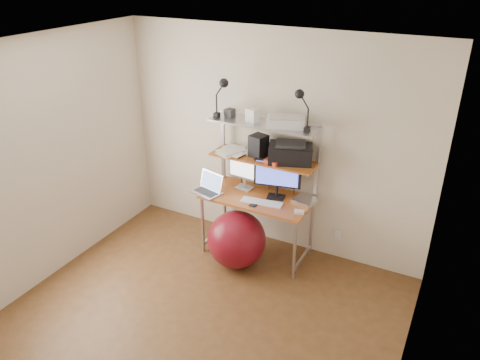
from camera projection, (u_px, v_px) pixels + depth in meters
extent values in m
plane|color=brown|center=(189.00, 332.00, 4.31)|extent=(3.60, 3.60, 0.00)
plane|color=white|center=(172.00, 58.00, 3.22)|extent=(3.60, 3.60, 0.00)
plane|color=beige|center=(272.00, 143.00, 5.20)|extent=(3.60, 0.00, 3.60)
plane|color=beige|center=(26.00, 172.00, 4.51)|extent=(0.00, 3.60, 3.60)
plane|color=beige|center=(414.00, 279.00, 3.02)|extent=(0.00, 3.60, 3.60)
cube|color=#AA5321|center=(257.00, 198.00, 5.15)|extent=(1.20, 0.60, 0.03)
cylinder|color=#AAA9AE|center=(203.00, 225.00, 5.33)|extent=(0.04, 0.04, 0.71)
cylinder|color=#AAA9AE|center=(225.00, 205.00, 5.75)|extent=(0.04, 0.04, 0.71)
cylinder|color=#AAA9AE|center=(295.00, 251.00, 4.87)|extent=(0.04, 0.04, 0.71)
cylinder|color=#AAA9AE|center=(311.00, 228.00, 5.28)|extent=(0.04, 0.04, 0.71)
cube|color=#AAA9AE|center=(223.00, 145.00, 5.40)|extent=(0.03, 0.04, 0.84)
cube|color=#AAA9AE|center=(317.00, 164.00, 4.93)|extent=(0.03, 0.04, 0.84)
cube|color=#AA5321|center=(263.00, 159.00, 5.07)|extent=(1.18, 0.34, 0.02)
cube|color=#AAA9AE|center=(264.00, 124.00, 4.89)|extent=(1.18, 0.34, 0.02)
cube|color=silver|center=(338.00, 235.00, 5.25)|extent=(0.08, 0.01, 0.12)
cube|color=#B5B6BA|center=(244.00, 188.00, 5.31)|extent=(0.20, 0.16, 0.01)
cylinder|color=#B5B6BA|center=(245.00, 182.00, 5.30)|extent=(0.03, 0.03, 0.10)
cube|color=#B5B6BA|center=(245.00, 166.00, 5.21)|extent=(0.42, 0.06, 0.31)
plane|color=white|center=(244.00, 166.00, 5.20)|extent=(0.37, 0.03, 0.37)
cube|color=black|center=(276.00, 197.00, 5.11)|extent=(0.21, 0.18, 0.01)
cylinder|color=black|center=(277.00, 191.00, 5.10)|extent=(0.03, 0.03, 0.11)
cube|color=black|center=(277.00, 174.00, 5.01)|extent=(0.51, 0.14, 0.31)
plane|color=#4357E5|center=(277.00, 174.00, 5.00)|extent=(0.45, 0.10, 0.46)
cube|color=silver|center=(206.00, 192.00, 5.21)|extent=(0.37, 0.30, 0.02)
cube|color=#2A2A2C|center=(206.00, 192.00, 5.20)|extent=(0.30, 0.20, 0.00)
cube|color=silver|center=(213.00, 180.00, 5.23)|extent=(0.33, 0.15, 0.21)
plane|color=#7A9BCC|center=(213.00, 180.00, 5.23)|extent=(0.30, 0.15, 0.28)
cube|color=silver|center=(262.00, 202.00, 5.00)|extent=(0.46, 0.18, 0.01)
cube|color=silver|center=(299.00, 212.00, 4.80)|extent=(0.11, 0.09, 0.03)
cube|color=silver|center=(305.00, 200.00, 5.01)|extent=(0.26, 0.26, 0.04)
cube|color=black|center=(254.00, 204.00, 4.98)|extent=(0.07, 0.13, 0.01)
cube|color=black|center=(290.00, 153.00, 4.94)|extent=(0.53, 0.45, 0.19)
cube|color=#2A2A2C|center=(291.00, 144.00, 4.89)|extent=(0.37, 0.32, 0.03)
cube|color=black|center=(259.00, 146.00, 5.05)|extent=(0.20, 0.20, 0.24)
cube|color=#B8301D|center=(273.00, 162.00, 4.91)|extent=(0.19, 0.15, 0.05)
cube|color=silver|center=(286.00, 122.00, 4.78)|extent=(0.45, 0.37, 0.09)
cube|color=#B5B6BA|center=(286.00, 117.00, 4.76)|extent=(0.37, 0.29, 0.01)
cube|color=silver|center=(252.00, 115.00, 4.89)|extent=(0.15, 0.13, 0.14)
cube|color=#2A2A2C|center=(230.00, 113.00, 5.04)|extent=(0.10, 0.10, 0.09)
cube|color=black|center=(217.00, 115.00, 5.03)|extent=(0.05, 0.06, 0.05)
cylinder|color=black|center=(217.00, 104.00, 4.98)|extent=(0.02, 0.02, 0.19)
sphere|color=black|center=(224.00, 83.00, 4.83)|extent=(0.10, 0.10, 0.10)
cube|color=black|center=(307.00, 129.00, 4.63)|extent=(0.05, 0.06, 0.05)
cylinder|color=black|center=(308.00, 118.00, 4.58)|extent=(0.02, 0.02, 0.19)
sphere|color=black|center=(300.00, 94.00, 4.51)|extent=(0.09, 0.09, 0.09)
sphere|color=maroon|center=(237.00, 239.00, 5.12)|extent=(0.64, 0.64, 0.64)
cube|color=white|center=(230.00, 150.00, 5.25)|extent=(0.28, 0.33, 0.00)
cube|color=white|center=(230.00, 153.00, 5.18)|extent=(0.30, 0.34, 0.00)
cube|color=white|center=(231.00, 149.00, 5.26)|extent=(0.21, 0.28, 0.00)
cube|color=white|center=(237.00, 152.00, 5.17)|extent=(0.26, 0.31, 0.00)
cube|color=white|center=(235.00, 150.00, 5.20)|extent=(0.29, 0.33, 0.00)
cube|color=white|center=(230.00, 150.00, 5.19)|extent=(0.31, 0.34, 0.00)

